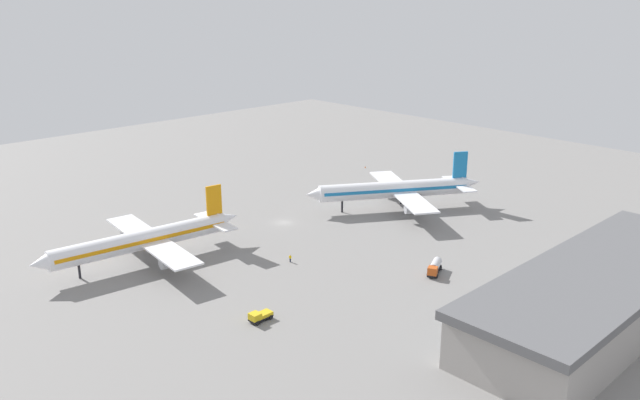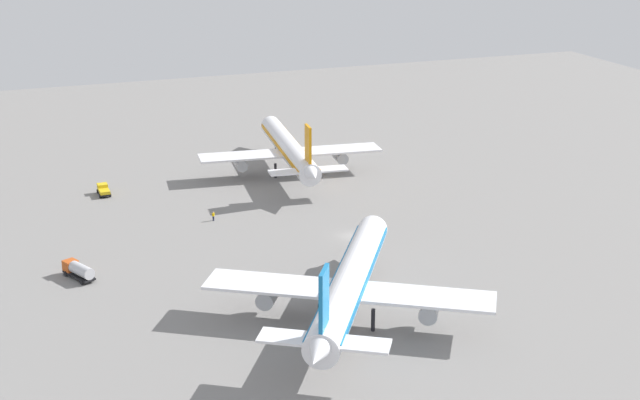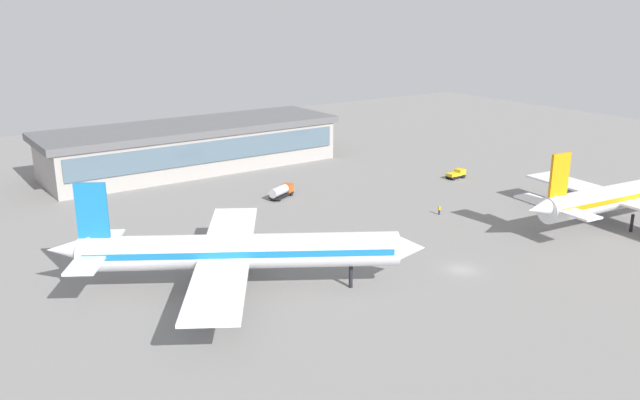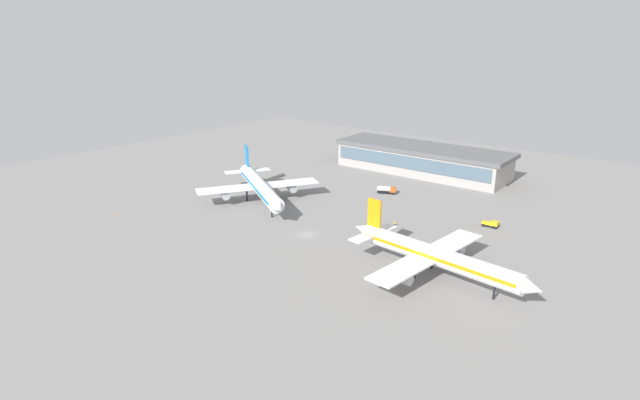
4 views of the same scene
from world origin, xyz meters
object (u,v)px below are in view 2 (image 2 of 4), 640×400
ground_crew_worker (213,216)px  fuel_truck (79,270)px  pushback_tractor (103,190)px  airplane_at_gate (350,283)px  airplane_taxiing (289,149)px

ground_crew_worker → fuel_truck: bearing=99.0°
pushback_tractor → airplane_at_gate: bearing=-161.3°
airplane_at_gate → fuel_truck: (-27.17, -33.23, -4.06)m
airplane_taxiing → ground_crew_worker: (22.61, -21.83, -4.34)m
pushback_tractor → ground_crew_worker: size_ratio=2.66×
pushback_tractor → ground_crew_worker: bearing=-144.2°
airplane_at_gate → pushback_tractor: size_ratio=9.86×
fuel_truck → ground_crew_worker: fuel_truck is taller
fuel_truck → airplane_at_gate: bearing=-154.8°
airplane_at_gate → ground_crew_worker: size_ratio=26.21×
pushback_tractor → ground_crew_worker: 27.00m
airplane_taxiing → ground_crew_worker: 31.73m
fuel_truck → airplane_taxiing: bearing=-74.9°
pushback_tractor → fuel_truck: (39.40, -9.07, 0.42)m
fuel_truck → ground_crew_worker: 31.02m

